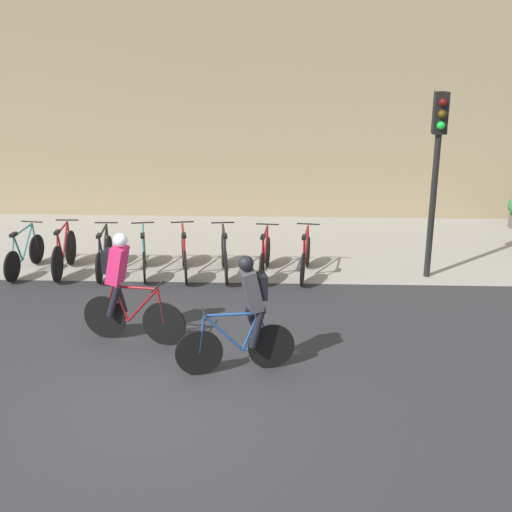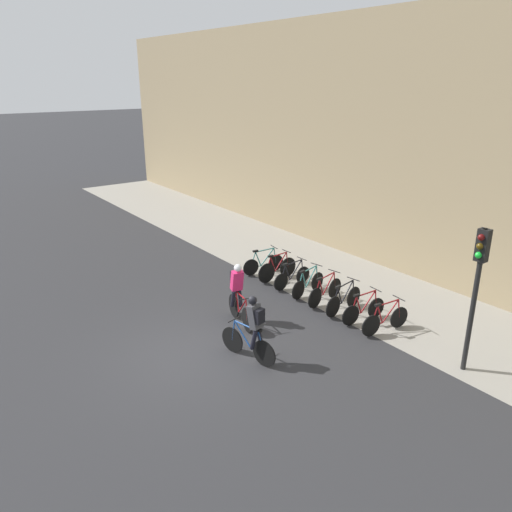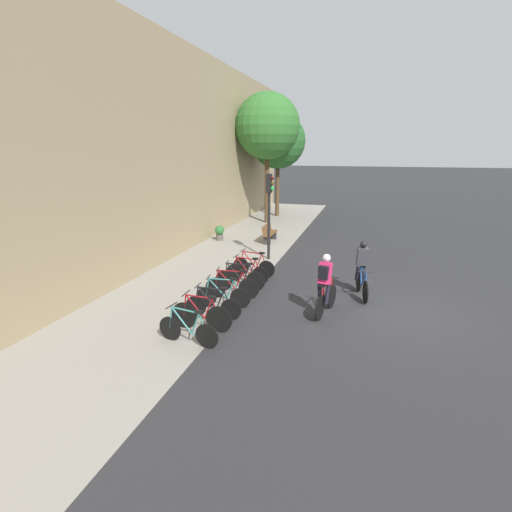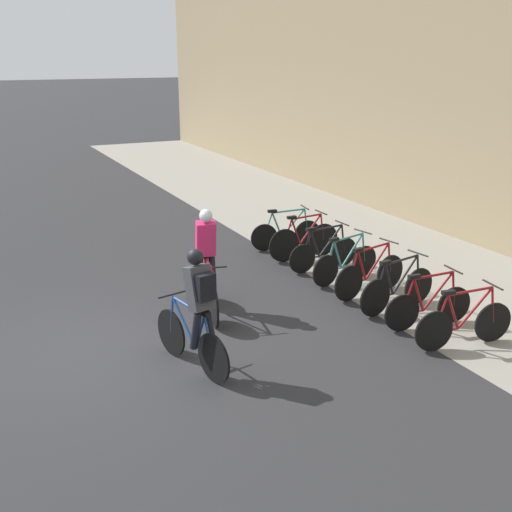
% 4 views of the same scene
% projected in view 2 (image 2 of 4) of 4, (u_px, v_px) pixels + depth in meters
% --- Properties ---
extents(ground, '(200.00, 200.00, 0.00)m').
position_uv_depth(ground, '(193.00, 354.00, 12.88)').
color(ground, '#2B2B2D').
extents(kerb_strip, '(44.00, 4.50, 0.01)m').
position_uv_depth(kerb_strip, '(368.00, 291.00, 16.68)').
color(kerb_strip, gray).
rests_on(kerb_strip, ground).
extents(building_facade, '(44.00, 0.60, 9.00)m').
position_uv_depth(building_facade, '(430.00, 149.00, 16.59)').
color(building_facade, '#9E8966').
rests_on(building_facade, ground).
extents(cyclist_pink, '(1.70, 0.57, 1.80)m').
position_uv_depth(cyclist_pink, '(238.00, 292.00, 14.29)').
color(cyclist_pink, black).
rests_on(cyclist_pink, ground).
extents(cyclist_grey, '(1.72, 0.59, 1.79)m').
position_uv_depth(cyclist_grey, '(253.00, 327.00, 12.27)').
color(cyclist_grey, black).
rests_on(cyclist_grey, ground).
extents(parked_bike_0, '(0.46, 1.64, 0.94)m').
position_uv_depth(parked_bike_0, '(263.00, 263.00, 18.12)').
color(parked_bike_0, black).
rests_on(parked_bike_0, ground).
extents(parked_bike_1, '(0.46, 1.68, 0.99)m').
position_uv_depth(parked_bike_1, '(277.00, 269.00, 17.51)').
color(parked_bike_1, black).
rests_on(parked_bike_1, ground).
extents(parked_bike_2, '(0.46, 1.63, 0.94)m').
position_uv_depth(parked_bike_2, '(292.00, 276.00, 16.92)').
color(parked_bike_2, black).
rests_on(parked_bike_2, ground).
extents(parked_bike_3, '(0.47, 1.62, 0.94)m').
position_uv_depth(parked_bike_3, '(308.00, 284.00, 16.31)').
color(parked_bike_3, black).
rests_on(parked_bike_3, ground).
extents(parked_bike_4, '(0.47, 1.69, 0.96)m').
position_uv_depth(parked_bike_4, '(325.00, 291.00, 15.71)').
color(parked_bike_4, black).
rests_on(parked_bike_4, ground).
extents(parked_bike_5, '(0.46, 1.68, 0.96)m').
position_uv_depth(parked_bike_5, '(344.00, 300.00, 15.10)').
color(parked_bike_5, black).
rests_on(parked_bike_5, ground).
extents(parked_bike_6, '(0.46, 1.60, 0.94)m').
position_uv_depth(parked_bike_6, '(364.00, 309.00, 14.51)').
color(parked_bike_6, black).
rests_on(parked_bike_6, ground).
extents(parked_bike_7, '(0.46, 1.66, 0.95)m').
position_uv_depth(parked_bike_7, '(385.00, 319.00, 13.90)').
color(parked_bike_7, black).
rests_on(parked_bike_7, ground).
extents(traffic_light_pole, '(0.26, 0.30, 3.58)m').
position_uv_depth(traffic_light_pole, '(478.00, 275.00, 11.40)').
color(traffic_light_pole, black).
rests_on(traffic_light_pole, ground).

